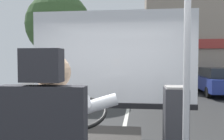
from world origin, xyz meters
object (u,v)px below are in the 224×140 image
object	(u,v)px
bus_driver	(57,137)
parked_car_green	(197,76)
fare_box	(175,129)
parked_car_blue	(218,81)
handrail_pole	(186,95)

from	to	relation	value
bus_driver	parked_car_green	bearing A→B (deg)	73.37
fare_box	parked_car_green	distance (m)	15.85
parked_car_blue	handrail_pole	bearing A→B (deg)	-109.11
handrail_pole	parked_car_green	bearing A→B (deg)	75.94
bus_driver	fare_box	xyz separation A→B (m)	(0.91, 1.09, -0.25)
fare_box	parked_car_green	xyz separation A→B (m)	(3.99, 15.33, -0.42)
handrail_pole	parked_car_blue	world-z (taller)	handrail_pole
fare_box	handrail_pole	bearing A→B (deg)	-94.77
handrail_pole	parked_car_blue	size ratio (longest dim) A/B	0.44
fare_box	parked_car_green	world-z (taller)	fare_box
bus_driver	fare_box	size ratio (longest dim) A/B	0.90
fare_box	parked_car_blue	size ratio (longest dim) A/B	0.21
handrail_pole	parked_car_green	size ratio (longest dim) A/B	0.44
handrail_pole	parked_car_blue	distance (m)	12.26
fare_box	parked_car_blue	distance (m)	11.33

